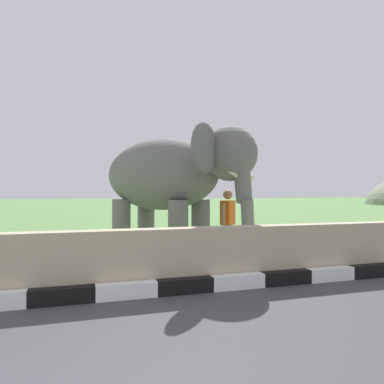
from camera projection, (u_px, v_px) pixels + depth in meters
The scene contains 4 objects.
striped_curb at pixel (27, 299), 4.91m from camera, with size 16.20×0.20×0.24m.
barrier_parapet at pixel (185, 258), 5.91m from camera, with size 28.00×0.36×1.00m, color tan.
elephant at pixel (173, 176), 8.37m from camera, with size 3.70×3.92×2.98m.
person_handler at pixel (228, 220), 8.62m from camera, with size 0.52×0.52×1.66m.
Camera 1 is at (0.32, -1.67, 1.57)m, focal length 33.59 mm.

